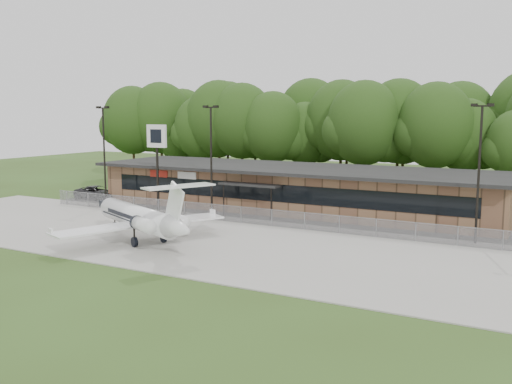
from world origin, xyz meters
The scene contains 12 objects.
ground centered at (0.00, 0.00, 0.00)m, with size 160.00×160.00×0.00m, color #314418.
apron centered at (0.00, 8.00, 0.04)m, with size 64.00×18.00×0.08m, color #9E9B93.
parking_lot centered at (0.00, 19.50, 0.03)m, with size 50.00×9.00×0.06m, color #383835.
terminal centered at (0.00, 23.94, 2.18)m, with size 41.00×11.65×4.30m.
fence centered at (0.00, 15.00, 0.78)m, with size 46.00×0.04×1.52m.
treeline centered at (0.00, 42.00, 7.50)m, with size 72.00×12.00×15.00m, color #1C3812, non-canonical shape.
light_pole_left centered at (-18.00, 16.50, 5.98)m, with size 1.55×0.30×10.23m.
light_pole_mid centered at (-5.00, 16.50, 5.98)m, with size 1.55×0.30×10.23m.
light_pole_right centered at (18.00, 16.50, 5.98)m, with size 1.55×0.30×10.23m.
business_jet centered at (-3.91, 5.19, 1.79)m, with size 14.47×12.89×5.02m.
suv centered at (-22.00, 19.41, 0.76)m, with size 2.51×5.45×1.51m, color #2B2B2D.
pole_sign centered at (-11.45, 16.79, 6.46)m, with size 2.21×0.30×8.44m.
Camera 1 is at (23.43, -27.14, 9.57)m, focal length 40.00 mm.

